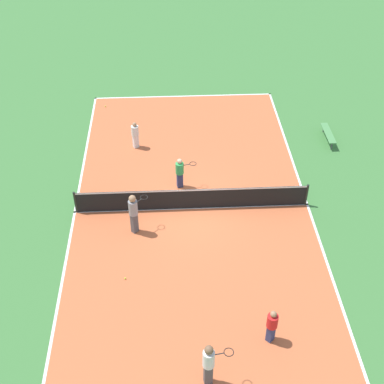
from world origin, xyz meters
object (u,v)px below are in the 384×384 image
player_far_white (135,134)px  player_near_white (209,362)px  tennis_ball_near_net (125,278)px  bench (328,134)px  tennis_net (192,198)px  player_coach_red (272,324)px  player_far_green (180,171)px  tennis_ball_left_sideline (105,106)px  player_baseline_gray (134,211)px

player_far_white → player_near_white: bearing=-107.2°
tennis_ball_near_net → bench: bearing=-137.9°
tennis_net → tennis_ball_near_net: size_ratio=143.94×
player_far_white → player_coach_red: (-4.72, 11.51, 0.01)m
tennis_net → tennis_ball_near_net: tennis_net is taller
tennis_net → player_far_green: 1.60m
player_near_white → tennis_ball_near_net: 5.20m
tennis_ball_left_sideline → player_far_green: bearing=118.0°
tennis_net → player_far_white: size_ratio=7.05×
bench → player_coach_red: (4.82, 11.64, 0.41)m
tennis_net → player_far_green: player_far_green is taller
bench → player_baseline_gray: 11.28m
player_far_green → player_near_white: bearing=-99.1°
player_coach_red → player_far_white: bearing=67.6°
tennis_net → player_near_white: size_ratio=5.50×
player_far_white → tennis_ball_near_net: bearing=-119.5°
tennis_net → player_baseline_gray: bearing=29.0°
player_far_white → player_coach_red: 12.44m
tennis_ball_near_net → player_coach_red: bearing=149.4°
bench → player_near_white: 14.82m
player_near_white → tennis_ball_left_sideline: 17.54m
player_near_white → tennis_ball_near_net: bearing=113.4°
tennis_ball_left_sideline → tennis_ball_near_net: size_ratio=1.00×
player_near_white → player_far_white: player_near_white is taller
bench → player_coach_red: size_ratio=1.34×
player_baseline_gray → tennis_ball_near_net: player_baseline_gray is taller
player_baseline_gray → tennis_ball_left_sideline: bearing=56.2°
player_near_white → player_coach_red: 2.58m
player_near_white → tennis_ball_near_net: player_near_white is taller
tennis_ball_left_sideline → player_baseline_gray: bearing=101.0°
tennis_net → player_near_white: player_near_white is taller
tennis_net → player_coach_red: 7.10m
tennis_net → player_far_green: bearing=-73.4°
player_coach_red → tennis_ball_left_sideline: size_ratio=20.65×
bench → player_baseline_gray: player_baseline_gray is taller
player_near_white → player_coach_red: bearing=25.1°
player_far_white → tennis_ball_near_net: size_ratio=20.40×
player_near_white → player_coach_red: player_near_white is taller
player_far_white → player_coach_red: player_coach_red is taller
player_near_white → player_coach_red: (-2.13, -1.43, -0.25)m
tennis_ball_left_sideline → tennis_ball_near_net: (-1.67, 12.64, 0.00)m
tennis_net → tennis_ball_left_sideline: size_ratio=143.94×
tennis_net → tennis_ball_left_sideline: (4.32, -8.78, -0.50)m
player_near_white → player_far_white: 13.20m
tennis_ball_near_net → player_far_white: bearing=-90.9°
bench → player_baseline_gray: bearing=-56.5°
player_near_white → player_coach_red: size_ratio=1.27×
player_coach_red → tennis_ball_left_sideline: bearing=68.1°
tennis_net → player_far_white: 5.39m
tennis_net → tennis_ball_left_sideline: 9.80m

